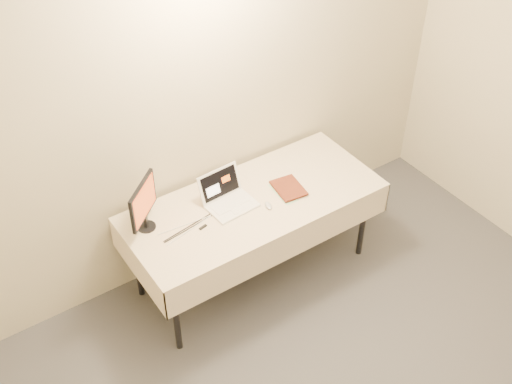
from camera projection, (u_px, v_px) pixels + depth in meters
back_wall at (217, 98)px, 4.43m from camera, size 4.00×0.10×2.70m
table at (253, 207)px, 4.57m from camera, size 1.86×0.81×0.74m
laptop at (227, 197)px, 4.48m from camera, size 0.35×0.32×0.22m
monitor at (143, 203)px, 4.18m from camera, size 0.28×0.25×0.37m
book at (277, 180)px, 4.51m from camera, size 0.19×0.05×0.26m
alarm_clock at (227, 176)px, 4.70m from camera, size 0.14×0.08×0.05m
clicker at (268, 205)px, 4.48m from camera, size 0.06×0.09×0.02m
paper_form at (283, 193)px, 4.60m from camera, size 0.12×0.27×0.00m
usb_dongle at (203, 227)px, 4.31m from camera, size 0.06×0.03×0.01m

